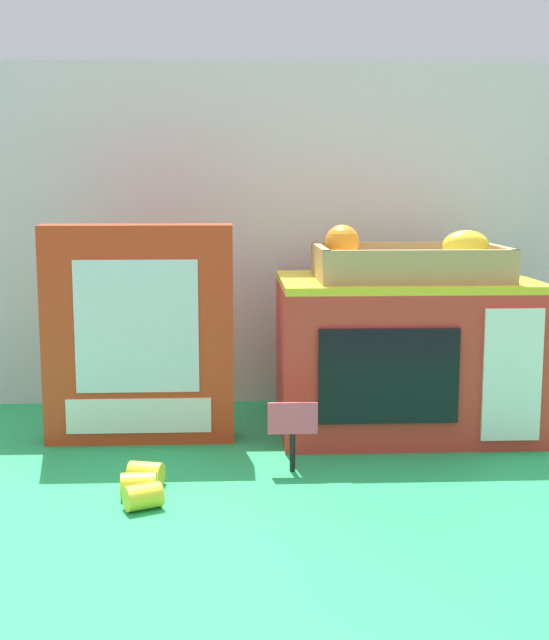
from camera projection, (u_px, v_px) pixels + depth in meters
name	position (u px, v px, depth m)	size (l,w,h in m)	color
ground_plane	(306.00, 437.00, 1.39)	(1.70, 1.70, 0.00)	#219E54
display_back_panel	(295.00, 236.00, 1.59)	(1.61, 0.03, 0.61)	silver
toy_microwave	(404.00, 354.00, 1.42)	(0.40, 0.28, 0.25)	red
food_groups_crate	(408.00, 264.00, 1.39)	(0.30, 0.19, 0.09)	tan
cookie_set_box	(139.00, 334.00, 1.35)	(0.29, 0.07, 0.34)	red
price_sign	(293.00, 426.00, 1.21)	(0.07, 0.01, 0.10)	black
loose_toy_banana	(143.00, 485.00, 1.12)	(0.06, 0.13, 0.03)	yellow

